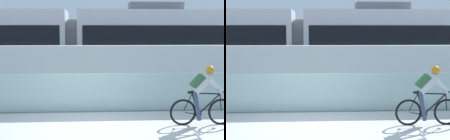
% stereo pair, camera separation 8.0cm
% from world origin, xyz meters
% --- Properties ---
extents(ground_plane, '(200.00, 200.00, 0.00)m').
position_xyz_m(ground_plane, '(0.00, 0.00, 0.00)').
color(ground_plane, slate).
extents(bike_path_deck, '(32.00, 3.20, 0.01)m').
position_xyz_m(bike_path_deck, '(0.00, 0.00, 0.01)').
color(bike_path_deck, silver).
rests_on(bike_path_deck, ground).
extents(glass_parapet, '(32.00, 0.05, 1.20)m').
position_xyz_m(glass_parapet, '(0.00, 1.85, 0.60)').
color(glass_parapet, silver).
rests_on(glass_parapet, ground).
extents(concrete_barrier_wall, '(32.00, 0.36, 2.01)m').
position_xyz_m(concrete_barrier_wall, '(0.00, 3.65, 1.00)').
color(concrete_barrier_wall, white).
rests_on(concrete_barrier_wall, ground).
extents(tram_rail_near, '(32.00, 0.08, 0.01)m').
position_xyz_m(tram_rail_near, '(0.00, 6.13, 0.00)').
color(tram_rail_near, '#595654').
rests_on(tram_rail_near, ground).
extents(tram_rail_far, '(32.00, 0.08, 0.01)m').
position_xyz_m(tram_rail_far, '(0.00, 7.57, 0.00)').
color(tram_rail_far, '#595654').
rests_on(tram_rail_far, ground).
extents(tram, '(22.56, 2.54, 3.81)m').
position_xyz_m(tram, '(-0.63, 6.85, 1.89)').
color(tram, silver).
rests_on(tram, ground).
extents(cyclist_on_bike, '(1.77, 0.58, 1.61)m').
position_xyz_m(cyclist_on_bike, '(3.18, -0.00, 0.80)').
color(cyclist_on_bike, black).
rests_on(cyclist_on_bike, ground).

